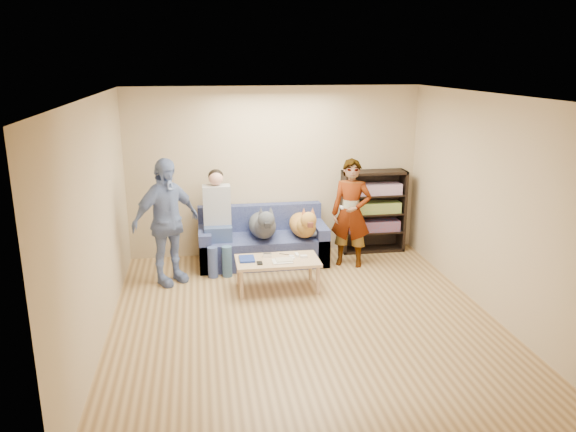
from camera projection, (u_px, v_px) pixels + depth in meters
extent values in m
plane|color=olive|center=(304.00, 320.00, 6.63)|extent=(5.00, 5.00, 0.00)
plane|color=white|center=(306.00, 96.00, 5.93)|extent=(5.00, 5.00, 0.00)
plane|color=tan|center=(275.00, 172.00, 8.65)|extent=(4.50, 0.00, 4.50)
plane|color=tan|center=(373.00, 309.00, 3.90)|extent=(4.50, 0.00, 4.50)
plane|color=tan|center=(96.00, 223.00, 5.93)|extent=(0.00, 5.00, 5.00)
plane|color=tan|center=(492.00, 206.00, 6.62)|extent=(0.00, 5.00, 5.00)
ellipsoid|color=#A7A7AB|center=(310.00, 232.00, 8.38)|extent=(0.37, 0.31, 0.13)
imported|color=gray|center=(351.00, 213.00, 8.22)|extent=(0.69, 0.58, 1.60)
imported|color=#798FC2|center=(166.00, 222.00, 7.54)|extent=(1.07, 0.94, 1.73)
cube|color=silver|center=(342.00, 207.00, 7.96)|extent=(0.04, 0.11, 0.03)
cube|color=navy|center=(247.00, 259.00, 7.41)|extent=(0.20, 0.26, 0.03)
cube|color=silver|center=(282.00, 261.00, 7.33)|extent=(0.26, 0.20, 0.02)
cube|color=beige|center=(284.00, 260.00, 7.35)|extent=(0.22, 0.17, 0.01)
cube|color=silver|center=(267.00, 255.00, 7.51)|extent=(0.11, 0.06, 0.05)
cube|color=white|center=(297.00, 255.00, 7.56)|extent=(0.04, 0.13, 0.03)
cube|color=white|center=(304.00, 256.00, 7.49)|extent=(0.09, 0.06, 0.03)
cylinder|color=white|center=(293.00, 258.00, 7.43)|extent=(0.07, 0.07, 0.02)
cylinder|color=white|center=(292.00, 256.00, 7.51)|extent=(0.07, 0.07, 0.02)
cylinder|color=orange|center=(278.00, 263.00, 7.27)|extent=(0.13, 0.06, 0.01)
cylinder|color=black|center=(284.00, 254.00, 7.61)|extent=(0.13, 0.08, 0.01)
cube|color=black|center=(260.00, 263.00, 7.27)|extent=(0.07, 0.12, 0.02)
cube|color=#515B93|center=(263.00, 249.00, 8.48)|extent=(1.90, 0.85, 0.42)
cube|color=#515B93|center=(260.00, 217.00, 8.69)|extent=(1.90, 0.18, 0.40)
cube|color=#515B93|center=(205.00, 247.00, 8.33)|extent=(0.18, 0.85, 0.58)
cube|color=#515B93|center=(318.00, 241.00, 8.59)|extent=(0.18, 0.85, 0.58)
cube|color=#3B5283|center=(218.00, 232.00, 8.22)|extent=(0.40, 0.38, 0.22)
cylinder|color=#3E4B89|center=(213.00, 263.00, 7.89)|extent=(0.14, 0.14, 0.47)
cylinder|color=#426792|center=(227.00, 262.00, 7.92)|extent=(0.14, 0.14, 0.47)
cube|color=#B8B8BD|center=(217.00, 205.00, 8.21)|extent=(0.40, 0.24, 0.58)
sphere|color=#DB9A83|center=(216.00, 178.00, 8.10)|extent=(0.21, 0.21, 0.21)
ellipsoid|color=black|center=(216.00, 176.00, 8.12)|extent=(0.22, 0.22, 0.19)
ellipsoid|color=#4E5158|center=(262.00, 225.00, 8.35)|extent=(0.40, 0.83, 0.35)
sphere|color=#45474E|center=(265.00, 226.00, 8.02)|extent=(0.30, 0.30, 0.30)
sphere|color=#464A50|center=(266.00, 220.00, 7.82)|extent=(0.24, 0.24, 0.24)
cube|color=black|center=(267.00, 225.00, 7.71)|extent=(0.08, 0.12, 0.07)
cone|color=#4C4D56|center=(261.00, 211.00, 7.80)|extent=(0.08, 0.08, 0.12)
cone|color=#54585F|center=(271.00, 211.00, 7.82)|extent=(0.08, 0.08, 0.12)
cylinder|color=#474850|center=(259.00, 220.00, 8.77)|extent=(0.05, 0.27, 0.16)
ellipsoid|color=#B27A36|center=(302.00, 225.00, 8.39)|extent=(0.38, 0.79, 0.33)
sphere|color=#C28E3B|center=(306.00, 226.00, 8.09)|extent=(0.28, 0.28, 0.28)
sphere|color=#C8893D|center=(309.00, 220.00, 7.90)|extent=(0.23, 0.23, 0.23)
cube|color=#572A1D|center=(310.00, 224.00, 7.80)|extent=(0.07, 0.11, 0.07)
cone|color=#C0663A|center=(304.00, 212.00, 7.88)|extent=(0.07, 0.07, 0.11)
cone|color=#BC6C39|center=(313.00, 211.00, 7.90)|extent=(0.07, 0.07, 0.11)
cylinder|color=#B15C36|center=(298.00, 220.00, 8.77)|extent=(0.04, 0.26, 0.15)
cube|color=#D1B780|center=(277.00, 261.00, 7.43)|extent=(1.10, 0.60, 0.04)
cylinder|color=tan|center=(242.00, 285.00, 7.17)|extent=(0.05, 0.05, 0.38)
cylinder|color=tan|center=(318.00, 280.00, 7.32)|extent=(0.05, 0.05, 0.38)
cylinder|color=tan|center=(239.00, 271.00, 7.65)|extent=(0.05, 0.05, 0.38)
cylinder|color=#D1B781|center=(310.00, 267.00, 7.80)|extent=(0.05, 0.05, 0.38)
cube|color=black|center=(344.00, 213.00, 8.82)|extent=(0.04, 0.34, 1.30)
cube|color=black|center=(402.00, 210.00, 8.97)|extent=(0.04, 0.34, 1.30)
cube|color=black|center=(375.00, 172.00, 8.73)|extent=(1.00, 0.34, 0.04)
cube|color=black|center=(371.00, 249.00, 9.07)|extent=(1.00, 0.34, 0.04)
cube|color=black|center=(370.00, 209.00, 9.05)|extent=(1.00, 0.02, 1.30)
cube|color=black|center=(372.00, 231.00, 8.98)|extent=(0.94, 0.32, 0.03)
cube|color=black|center=(373.00, 213.00, 8.90)|extent=(0.94, 0.32, 0.02)
cube|color=black|center=(374.00, 195.00, 8.82)|extent=(0.94, 0.32, 0.02)
cube|color=#B23333|center=(373.00, 226.00, 8.94)|extent=(0.84, 0.24, 0.17)
cube|color=gold|center=(374.00, 207.00, 8.86)|extent=(0.84, 0.24, 0.17)
cube|color=#994C99|center=(374.00, 189.00, 8.78)|extent=(0.84, 0.24, 0.17)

